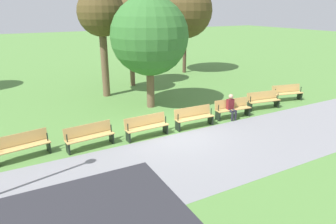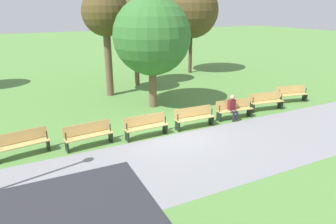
{
  "view_description": "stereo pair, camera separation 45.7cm",
  "coord_description": "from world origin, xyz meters",
  "px_view_note": "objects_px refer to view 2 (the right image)",
  "views": [
    {
      "loc": [
        5.85,
        10.32,
        5.03
      ],
      "look_at": [
        0.0,
        -0.36,
        0.8
      ],
      "focal_mm": 32.28,
      "sensor_mm": 36.0,
      "label": 1
    },
    {
      "loc": [
        5.44,
        10.53,
        5.03
      ],
      "look_at": [
        0.0,
        -0.36,
        0.8
      ],
      "focal_mm": 32.28,
      "sensor_mm": 36.0,
      "label": 2
    }
  ],
  "objects_px": {
    "bench_0": "(291,94)",
    "bench_1": "(266,101)",
    "bench_2": "(234,109)",
    "tree_0": "(191,11)",
    "bench_5": "(88,134)",
    "person_seated": "(233,107)",
    "tree_4": "(152,36)",
    "tree_3": "(105,14)",
    "bench_3": "(194,117)",
    "bench_4": "(146,126)",
    "tree_1": "(135,18)",
    "bench_6": "(22,143)"
  },
  "relations": [
    {
      "from": "bench_0",
      "to": "bench_1",
      "type": "distance_m",
      "value": 2.3
    },
    {
      "from": "bench_2",
      "to": "tree_0",
      "type": "height_order",
      "value": "tree_0"
    },
    {
      "from": "bench_5",
      "to": "person_seated",
      "type": "height_order",
      "value": "person_seated"
    },
    {
      "from": "bench_1",
      "to": "tree_4",
      "type": "distance_m",
      "value": 6.69
    },
    {
      "from": "bench_0",
      "to": "person_seated",
      "type": "distance_m",
      "value": 4.81
    },
    {
      "from": "bench_5",
      "to": "tree_3",
      "type": "height_order",
      "value": "tree_3"
    },
    {
      "from": "bench_3",
      "to": "bench_4",
      "type": "height_order",
      "value": "same"
    },
    {
      "from": "tree_4",
      "to": "bench_1",
      "type": "bearing_deg",
      "value": 148.24
    },
    {
      "from": "tree_3",
      "to": "tree_4",
      "type": "bearing_deg",
      "value": 113.64
    },
    {
      "from": "bench_3",
      "to": "tree_3",
      "type": "xyz_separation_m",
      "value": [
        1.83,
        -6.71,
        4.2
      ]
    },
    {
      "from": "bench_1",
      "to": "tree_0",
      "type": "xyz_separation_m",
      "value": [
        -1.31,
        -9.96,
        4.31
      ]
    },
    {
      "from": "person_seated",
      "to": "tree_1",
      "type": "height_order",
      "value": "tree_1"
    },
    {
      "from": "bench_2",
      "to": "bench_1",
      "type": "bearing_deg",
      "value": -167.89
    },
    {
      "from": "bench_2",
      "to": "bench_5",
      "type": "xyz_separation_m",
      "value": [
        6.89,
        0.0,
        0.0
      ]
    },
    {
      "from": "bench_1",
      "to": "tree_4",
      "type": "bearing_deg",
      "value": -23.1
    },
    {
      "from": "bench_1",
      "to": "bench_6",
      "type": "xyz_separation_m",
      "value": [
        11.46,
        -0.0,
        0.0
      ]
    },
    {
      "from": "bench_0",
      "to": "tree_4",
      "type": "distance_m",
      "value": 8.38
    },
    {
      "from": "tree_0",
      "to": "tree_4",
      "type": "xyz_separation_m",
      "value": [
        6.32,
        6.86,
        -1.12
      ]
    },
    {
      "from": "bench_4",
      "to": "bench_5",
      "type": "bearing_deg",
      "value": -5.19
    },
    {
      "from": "bench_6",
      "to": "tree_1",
      "type": "relative_size",
      "value": 0.32
    },
    {
      "from": "bench_0",
      "to": "tree_4",
      "type": "bearing_deg",
      "value": -8.15
    },
    {
      "from": "bench_4",
      "to": "bench_1",
      "type": "bearing_deg",
      "value": -178.28
    },
    {
      "from": "bench_2",
      "to": "bench_4",
      "type": "xyz_separation_m",
      "value": [
        4.6,
        0.14,
        0.0
      ]
    },
    {
      "from": "bench_0",
      "to": "bench_4",
      "type": "distance_m",
      "value": 9.18
    },
    {
      "from": "bench_5",
      "to": "tree_4",
      "type": "relative_size",
      "value": 0.33
    },
    {
      "from": "bench_0",
      "to": "person_seated",
      "type": "relative_size",
      "value": 1.56
    },
    {
      "from": "bench_4",
      "to": "person_seated",
      "type": "xyz_separation_m",
      "value": [
        -4.4,
        -0.01,
        0.16
      ]
    },
    {
      "from": "bench_3",
      "to": "bench_2",
      "type": "bearing_deg",
      "value": -174.81
    },
    {
      "from": "tree_4",
      "to": "bench_4",
      "type": "bearing_deg",
      "value": 61.94
    },
    {
      "from": "bench_6",
      "to": "tree_4",
      "type": "relative_size",
      "value": 0.33
    },
    {
      "from": "tree_1",
      "to": "bench_3",
      "type": "bearing_deg",
      "value": 86.31
    },
    {
      "from": "tree_1",
      "to": "tree_4",
      "type": "xyz_separation_m",
      "value": [
        0.97,
        4.84,
        -0.72
      ]
    },
    {
      "from": "bench_3",
      "to": "tree_4",
      "type": "relative_size",
      "value": 0.33
    },
    {
      "from": "bench_1",
      "to": "bench_6",
      "type": "bearing_deg",
      "value": 8.67
    },
    {
      "from": "bench_3",
      "to": "bench_4",
      "type": "distance_m",
      "value": 2.3
    },
    {
      "from": "bench_2",
      "to": "bench_5",
      "type": "height_order",
      "value": "same"
    },
    {
      "from": "bench_5",
      "to": "tree_0",
      "type": "distance_m",
      "value": 15.28
    },
    {
      "from": "bench_1",
      "to": "bench_6",
      "type": "relative_size",
      "value": 1.0
    },
    {
      "from": "bench_5",
      "to": "tree_1",
      "type": "xyz_separation_m",
      "value": [
        -5.13,
        -8.22,
        3.91
      ]
    },
    {
      "from": "bench_1",
      "to": "tree_3",
      "type": "relative_size",
      "value": 0.31
    },
    {
      "from": "tree_1",
      "to": "tree_4",
      "type": "distance_m",
      "value": 4.99
    },
    {
      "from": "bench_2",
      "to": "bench_0",
      "type": "bearing_deg",
      "value": -166.16
    },
    {
      "from": "bench_5",
      "to": "bench_6",
      "type": "height_order",
      "value": "same"
    },
    {
      "from": "bench_4",
      "to": "bench_5",
      "type": "height_order",
      "value": "same"
    },
    {
      "from": "bench_0",
      "to": "bench_3",
      "type": "xyz_separation_m",
      "value": [
        6.84,
        0.83,
        0.0
      ]
    },
    {
      "from": "bench_3",
      "to": "tree_0",
      "type": "height_order",
      "value": "tree_0"
    },
    {
      "from": "bench_6",
      "to": "person_seated",
      "type": "relative_size",
      "value": 1.56
    },
    {
      "from": "bench_3",
      "to": "bench_5",
      "type": "xyz_separation_m",
      "value": [
        4.6,
        -0.14,
        0.0
      ]
    },
    {
      "from": "bench_3",
      "to": "tree_0",
      "type": "relative_size",
      "value": 0.27
    },
    {
      "from": "bench_6",
      "to": "tree_1",
      "type": "height_order",
      "value": "tree_1"
    }
  ]
}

